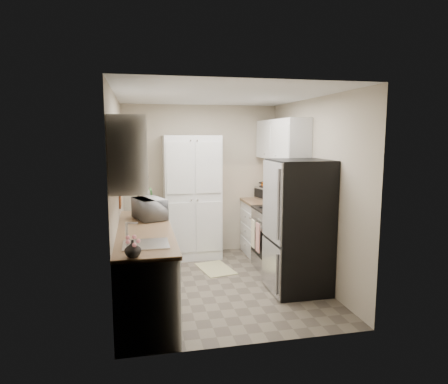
% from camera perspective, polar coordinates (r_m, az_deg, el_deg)
% --- Properties ---
extents(ground, '(3.20, 3.20, 0.00)m').
position_cam_1_polar(ground, '(5.55, -0.53, -13.02)').
color(ground, '#665B4C').
rests_on(ground, ground).
extents(room_shell, '(2.64, 3.24, 2.52)m').
position_cam_1_polar(room_shell, '(5.18, -0.73, 3.96)').
color(room_shell, beige).
rests_on(room_shell, ground).
extents(pantry_cabinet, '(0.90, 0.55, 2.00)m').
position_cam_1_polar(pantry_cabinet, '(6.52, -4.59, -0.74)').
color(pantry_cabinet, silver).
rests_on(pantry_cabinet, ground).
extents(base_cabinet_left, '(0.60, 2.30, 0.88)m').
position_cam_1_polar(base_cabinet_left, '(4.90, -11.11, -10.63)').
color(base_cabinet_left, silver).
rests_on(base_cabinet_left, ground).
extents(countertop_left, '(0.63, 2.33, 0.04)m').
position_cam_1_polar(countertop_left, '(4.77, -11.27, -5.39)').
color(countertop_left, '#846647').
rests_on(countertop_left, base_cabinet_left).
extents(base_cabinet_right, '(0.60, 0.80, 0.88)m').
position_cam_1_polar(base_cabinet_right, '(6.77, 5.69, -5.27)').
color(base_cabinet_right, silver).
rests_on(base_cabinet_right, ground).
extents(countertop_right, '(0.63, 0.83, 0.04)m').
position_cam_1_polar(countertop_right, '(6.67, 5.75, -1.42)').
color(countertop_right, '#846647').
rests_on(countertop_right, base_cabinet_right).
extents(electric_range, '(0.71, 0.78, 1.13)m').
position_cam_1_polar(electric_range, '(6.02, 7.89, -6.63)').
color(electric_range, '#B7B7BC').
rests_on(electric_range, ground).
extents(refrigerator, '(0.70, 0.72, 1.70)m').
position_cam_1_polar(refrigerator, '(5.19, 10.63, -4.84)').
color(refrigerator, '#B7B7BC').
rests_on(refrigerator, ground).
extents(microwave, '(0.48, 0.58, 0.27)m').
position_cam_1_polar(microwave, '(5.27, -10.54, -2.36)').
color(microwave, '#AAAAAE').
rests_on(microwave, countertop_left).
extents(wine_bottle, '(0.07, 0.07, 0.29)m').
position_cam_1_polar(wine_bottle, '(5.68, -12.08, -1.53)').
color(wine_bottle, black).
rests_on(wine_bottle, countertop_left).
extents(flower_vase, '(0.16, 0.16, 0.15)m').
position_cam_1_polar(flower_vase, '(3.69, -12.90, -7.89)').
color(flower_vase, white).
rests_on(flower_vase, countertop_left).
extents(cutting_board, '(0.03, 0.26, 0.33)m').
position_cam_1_polar(cutting_board, '(5.79, -10.20, -1.14)').
color(cutting_board, '#387C36').
rests_on(cutting_board, countertop_left).
extents(toaster_oven, '(0.37, 0.42, 0.21)m').
position_cam_1_polar(toaster_oven, '(6.83, 6.18, -0.15)').
color(toaster_oven, '#A2A3A7').
rests_on(toaster_oven, countertop_right).
extents(fruit_basket, '(0.35, 0.35, 0.12)m').
position_cam_1_polar(fruit_basket, '(6.83, 6.12, 1.22)').
color(fruit_basket, '#FF6500').
rests_on(fruit_basket, toaster_oven).
extents(kitchen_mat, '(0.56, 0.77, 0.01)m').
position_cam_1_polar(kitchen_mat, '(6.13, -1.23, -10.89)').
color(kitchen_mat, '#CBC58A').
rests_on(kitchen_mat, ground).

